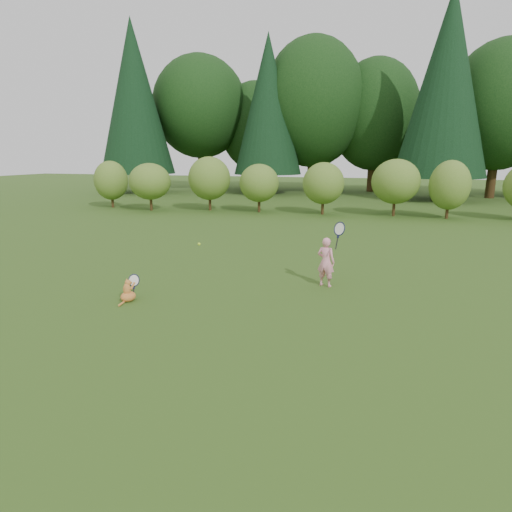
% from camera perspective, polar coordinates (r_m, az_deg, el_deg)
% --- Properties ---
extents(ground, '(100.00, 100.00, 0.00)m').
position_cam_1_polar(ground, '(9.04, -2.66, -5.36)').
color(ground, '#274E16').
rests_on(ground, ground).
extents(shrub_row, '(28.00, 3.00, 2.80)m').
position_cam_1_polar(shrub_row, '(21.33, 8.91, 9.13)').
color(shrub_row, '#4E7524').
rests_on(shrub_row, ground).
extents(woodland_backdrop, '(48.00, 10.00, 15.00)m').
position_cam_1_polar(woodland_backdrop, '(31.55, 11.96, 21.43)').
color(woodland_backdrop, black).
rests_on(woodland_backdrop, ground).
extents(child, '(0.67, 0.47, 1.67)m').
position_cam_1_polar(child, '(9.69, 9.36, -0.64)').
color(child, pink).
rests_on(child, ground).
extents(cat, '(0.41, 0.71, 0.62)m').
position_cam_1_polar(cat, '(9.05, -16.70, -4.31)').
color(cat, '#CC5B27').
rests_on(cat, ground).
extents(tennis_ball, '(0.07, 0.07, 0.07)m').
position_cam_1_polar(tennis_ball, '(10.34, -7.59, 1.59)').
color(tennis_ball, '#B3EA1B').
rests_on(tennis_ball, ground).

